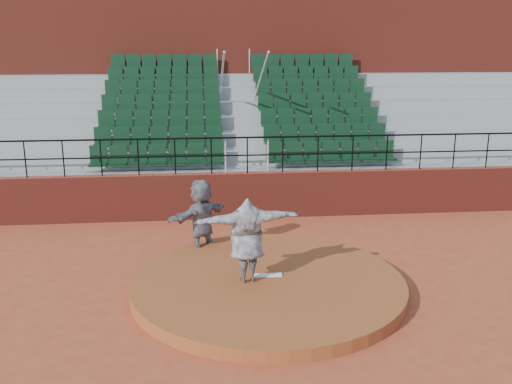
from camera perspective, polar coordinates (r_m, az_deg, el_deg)
ground at (r=11.71m, az=1.21°, el=-9.80°), size 90.00×90.00×0.00m
pitchers_mound at (r=11.66m, az=1.21°, el=-9.24°), size 5.50×5.50×0.25m
pitching_rubber at (r=11.74m, az=1.13°, el=-8.32°), size 0.60×0.15×0.03m
boundary_wall at (r=16.18m, az=-0.86°, el=-0.30°), size 24.00×0.30×1.30m
wall_railing at (r=15.87m, az=-0.88°, el=4.51°), size 24.04×0.05×1.03m
seating_deck at (r=19.55m, az=-1.76°, el=4.76°), size 24.00×5.97×4.63m
press_box_facade at (r=23.23m, az=-2.47°, el=11.58°), size 24.00×3.00×7.10m
pitcher at (r=11.21m, az=-0.91°, el=-4.83°), size 2.17×0.89×1.71m
fielder at (r=13.31m, az=-5.48°, el=-2.56°), size 1.63×1.53×1.83m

